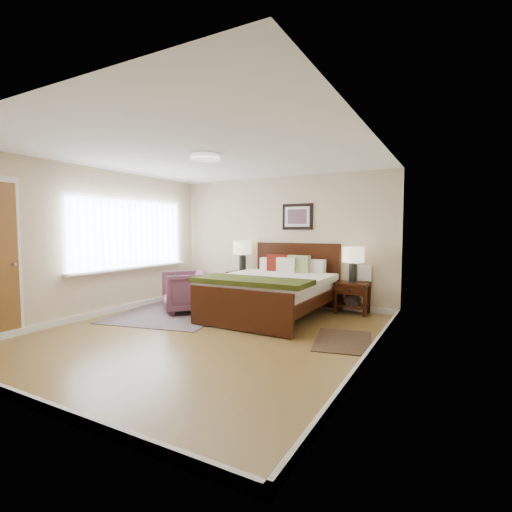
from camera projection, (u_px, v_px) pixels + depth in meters
The scene contains 17 objects.
floor at pixel (207, 333), 5.24m from camera, with size 5.00×5.00×0.00m, color olive.
back_wall at pixel (281, 241), 7.34m from camera, with size 4.50×0.04×2.50m, color #C5B08F.
front_wall at pixel (19, 257), 2.97m from camera, with size 4.50×0.04×2.50m, color #C5B08F.
left_wall at pixel (98, 243), 6.24m from camera, with size 0.04×5.00×2.50m, color #C5B08F.
right_wall at pixel (372, 249), 4.08m from camera, with size 0.04×5.00×2.50m, color #C5B08F.
ceiling at pixel (205, 154), 5.07m from camera, with size 4.50×5.00×0.02m, color white.
window at pixel (132, 235), 6.81m from camera, with size 0.11×2.72×1.32m.
ceil_fixture at pixel (205, 157), 5.07m from camera, with size 0.44×0.44×0.08m.
bed at pixel (273, 284), 6.27m from camera, with size 1.82×2.22×1.19m.
wall_art at pixel (297, 217), 7.12m from camera, with size 0.62×0.05×0.50m.
nightstand_left at pixel (242, 277), 7.54m from camera, with size 0.52×0.47×0.62m.
nightstand_right at pixel (352, 294), 6.48m from camera, with size 0.56×0.42×0.55m.
lamp_left at pixel (243, 250), 7.52m from camera, with size 0.37×0.37×0.61m.
lamp_right at pixel (353, 257), 6.45m from camera, with size 0.37×0.37×0.61m.
armchair at pixel (186, 292), 6.61m from camera, with size 0.78×0.80×0.73m, color brown.
rug_persian at pixel (180, 310), 6.72m from camera, with size 1.78×2.51×0.01m, color #0D1641.
rug_navy at pixel (343, 341), 4.87m from camera, with size 0.72×1.08×0.01m, color black.
Camera 1 is at (3.09, -4.18, 1.46)m, focal length 26.00 mm.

